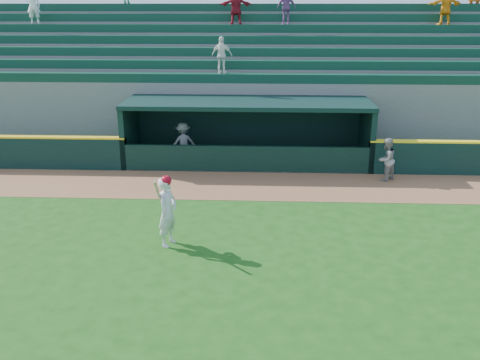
{
  "coord_description": "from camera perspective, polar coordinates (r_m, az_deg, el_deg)",
  "views": [
    {
      "loc": [
        0.66,
        -12.55,
        6.01
      ],
      "look_at": [
        0.0,
        1.6,
        1.3
      ],
      "focal_mm": 40.0,
      "sensor_mm": 36.0,
      "label": 1
    }
  ],
  "objects": [
    {
      "name": "ground",
      "position": [
        13.93,
        -0.31,
        -7.17
      ],
      "size": [
        120.0,
        120.0,
        0.0
      ],
      "primitive_type": "plane",
      "color": "#194912",
      "rests_on": "ground"
    },
    {
      "name": "warning_track",
      "position": [
        18.46,
        0.48,
        -0.59
      ],
      "size": [
        40.0,
        3.0,
        0.01
      ],
      "primitive_type": "cube",
      "color": "brown",
      "rests_on": "ground"
    },
    {
      "name": "dugout_player_front",
      "position": [
        19.47,
        15.33,
        2.11
      ],
      "size": [
        0.94,
        0.93,
        1.53
      ],
      "primitive_type": "imported",
      "rotation": [
        0.0,
        0.0,
        3.88
      ],
      "color": "gray",
      "rests_on": "ground"
    },
    {
      "name": "dugout_player_inside",
      "position": [
        21.11,
        -6.08,
        3.99
      ],
      "size": [
        1.17,
        0.94,
        1.59
      ],
      "primitive_type": "imported",
      "rotation": [
        0.0,
        0.0,
        3.54
      ],
      "color": "#969792",
      "rests_on": "ground"
    },
    {
      "name": "dugout",
      "position": [
        21.08,
        0.82,
        5.64
      ],
      "size": [
        9.4,
        2.8,
        2.46
      ],
      "color": "slate",
      "rests_on": "ground"
    },
    {
      "name": "stands",
      "position": [
        25.39,
        1.12,
        10.22
      ],
      "size": [
        34.5,
        6.25,
        7.53
      ],
      "color": "slate",
      "rests_on": "ground"
    },
    {
      "name": "batter_at_plate",
      "position": [
        13.83,
        -7.74,
        -3.26
      ],
      "size": [
        0.64,
        0.87,
        1.91
      ],
      "color": "silver",
      "rests_on": "ground"
    }
  ]
}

